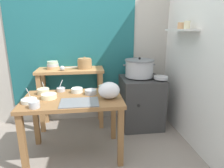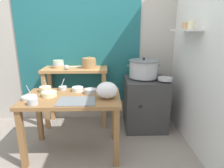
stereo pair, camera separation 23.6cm
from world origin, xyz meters
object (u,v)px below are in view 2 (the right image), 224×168
object	(u,v)px
wide_pan	(165,79)
prep_bowl_0	(63,88)
back_shelf_table	(76,82)
steamer_pot	(143,69)
clay_pot	(89,63)
prep_bowl_3	(45,89)
prep_bowl_4	(33,101)
prep_bowl_2	(105,88)
prep_table	(72,105)
plastic_bag	(107,90)
stove_block	(145,103)
prep_bowl_5	(49,94)
prep_bowl_1	(29,98)
prep_bowl_6	(78,89)
serving_tray	(76,101)
bowl_stack_enamel	(58,64)
ladle	(67,67)
prep_bowl_7	(90,91)

from	to	relation	value
wide_pan	prep_bowl_0	size ratio (longest dim) A/B	1.44
back_shelf_table	steamer_pot	xyz separation A→B (m)	(1.01, -0.11, 0.23)
clay_pot	prep_bowl_3	bearing A→B (deg)	-130.97
steamer_pot	prep_bowl_4	bearing A→B (deg)	-145.55
clay_pot	prep_bowl_2	distance (m)	0.65
back_shelf_table	prep_bowl_2	bearing A→B (deg)	-51.08
prep_table	back_shelf_table	xyz separation A→B (m)	(-0.07, 0.75, 0.07)
prep_bowl_2	prep_bowl_0	bearing A→B (deg)	173.50
back_shelf_table	prep_bowl_4	xyz separation A→B (m)	(-0.29, -1.00, 0.08)
plastic_bag	prep_bowl_0	distance (m)	0.65
prep_bowl_3	back_shelf_table	bearing A→B (deg)	63.54
stove_block	prep_bowl_4	size ratio (longest dim) A/B	7.41
plastic_bag	prep_bowl_5	distance (m)	0.67
prep_bowl_1	prep_bowl_3	distance (m)	0.29
steamer_pot	clay_pot	distance (m)	0.80
prep_table	prep_bowl_3	world-z (taller)	prep_bowl_3
prep_bowl_3	prep_bowl_6	world-z (taller)	prep_bowl_3
prep_bowl_1	back_shelf_table	bearing A→B (deg)	66.13
stove_block	wide_pan	size ratio (longest dim) A/B	3.88
stove_block	serving_tray	bearing A→B (deg)	-138.56
prep_bowl_0	prep_bowl_2	xyz separation A→B (m)	(0.54, -0.06, 0.01)
clay_pot	wide_pan	xyz separation A→B (m)	(1.06, -0.30, -0.17)
back_shelf_table	bowl_stack_enamel	world-z (taller)	bowl_stack_enamel
steamer_pot	clay_pot	world-z (taller)	clay_pot
stove_block	prep_bowl_1	world-z (taller)	prep_bowl_1
ladle	stove_block	bearing A→B (deg)	-0.85
prep_bowl_2	steamer_pot	bearing A→B (deg)	38.99
ladle	prep_bowl_3	size ratio (longest dim) A/B	1.58
clay_pot	prep_bowl_5	size ratio (longest dim) A/B	1.24
prep_bowl_0	prep_bowl_2	distance (m)	0.54
prep_table	back_shelf_table	bearing A→B (deg)	95.29
prep_table	plastic_bag	bearing A→B (deg)	-10.55
steamer_pot	serving_tray	xyz separation A→B (m)	(-0.86, -0.81, -0.18)
back_shelf_table	prep_bowl_0	bearing A→B (deg)	-100.06
stove_block	prep_bowl_7	world-z (taller)	stove_block
back_shelf_table	wide_pan	distance (m)	1.31
back_shelf_table	prep_bowl_6	world-z (taller)	back_shelf_table
steamer_pot	clay_pot	size ratio (longest dim) A/B	2.30
wide_pan	bowl_stack_enamel	bearing A→B (deg)	168.10
prep_bowl_2	prep_bowl_7	bearing A→B (deg)	-151.57
prep_bowl_7	bowl_stack_enamel	bearing A→B (deg)	127.46
bowl_stack_enamel	serving_tray	world-z (taller)	bowl_stack_enamel
prep_bowl_0	steamer_pot	bearing A→B (deg)	19.50
steamer_pot	bowl_stack_enamel	xyz separation A→B (m)	(-1.25, 0.13, 0.05)
ladle	prep_bowl_5	size ratio (longest dim) A/B	1.49
bowl_stack_enamel	prep_bowl_6	xyz separation A→B (m)	(0.36, -0.59, -0.20)
prep_table	clay_pot	size ratio (longest dim) A/B	5.31
prep_table	prep_bowl_2	world-z (taller)	prep_bowl_2
stove_block	ladle	world-z (taller)	ladle
prep_bowl_7	prep_bowl_3	bearing A→B (deg)	171.31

